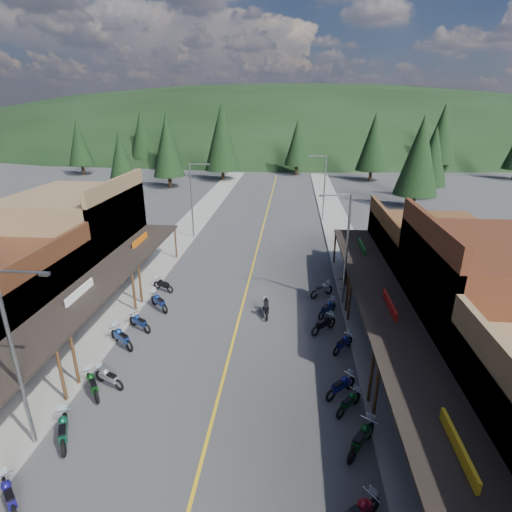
% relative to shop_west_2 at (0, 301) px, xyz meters
% --- Properties ---
extents(ground, '(220.00, 220.00, 0.00)m').
position_rel_shop_west_2_xyz_m(ground, '(13.75, -1.70, -2.53)').
color(ground, '#38383A').
rests_on(ground, ground).
extents(centerline, '(0.15, 90.00, 0.01)m').
position_rel_shop_west_2_xyz_m(centerline, '(13.75, 18.30, -2.53)').
color(centerline, gold).
rests_on(centerline, ground).
extents(sidewalk_west, '(3.40, 94.00, 0.15)m').
position_rel_shop_west_2_xyz_m(sidewalk_west, '(5.05, 18.30, -2.46)').
color(sidewalk_west, gray).
rests_on(sidewalk_west, ground).
extents(sidewalk_east, '(3.40, 94.00, 0.15)m').
position_rel_shop_west_2_xyz_m(sidewalk_east, '(22.45, 18.30, -2.46)').
color(sidewalk_east, gray).
rests_on(sidewalk_east, ground).
extents(shop_west_2, '(10.90, 9.00, 6.20)m').
position_rel_shop_west_2_xyz_m(shop_west_2, '(0.00, 0.00, 0.00)').
color(shop_west_2, '#3F2111').
rests_on(shop_west_2, ground).
extents(shop_west_3, '(10.90, 10.20, 8.20)m').
position_rel_shop_west_2_xyz_m(shop_west_3, '(-0.03, 9.60, 0.99)').
color(shop_west_3, brown).
rests_on(shop_west_3, ground).
extents(shop_east_2, '(10.90, 9.00, 8.20)m').
position_rel_shop_west_2_xyz_m(shop_east_2, '(27.54, 0.00, 0.99)').
color(shop_east_2, '#562B19').
rests_on(shop_east_2, ground).
extents(shop_east_3, '(10.90, 10.20, 6.20)m').
position_rel_shop_west_2_xyz_m(shop_east_3, '(27.51, 9.60, -0.00)').
color(shop_east_3, '#4C2D16').
rests_on(shop_east_3, ground).
extents(streetlight_0, '(2.16, 0.18, 8.00)m').
position_rel_shop_west_2_xyz_m(streetlight_0, '(6.80, -7.70, 1.93)').
color(streetlight_0, gray).
rests_on(streetlight_0, ground).
extents(streetlight_1, '(2.16, 0.18, 8.00)m').
position_rel_shop_west_2_xyz_m(streetlight_1, '(6.80, 20.30, 1.93)').
color(streetlight_1, gray).
rests_on(streetlight_1, ground).
extents(streetlight_2, '(2.16, 0.18, 8.00)m').
position_rel_shop_west_2_xyz_m(streetlight_2, '(20.71, 6.30, 1.93)').
color(streetlight_2, gray).
rests_on(streetlight_2, ground).
extents(streetlight_3, '(2.16, 0.18, 8.00)m').
position_rel_shop_west_2_xyz_m(streetlight_3, '(20.71, 28.30, 1.93)').
color(streetlight_3, gray).
rests_on(streetlight_3, ground).
extents(ridge_hill, '(310.00, 140.00, 60.00)m').
position_rel_shop_west_2_xyz_m(ridge_hill, '(13.75, 133.30, -2.53)').
color(ridge_hill, black).
rests_on(ridge_hill, ground).
extents(pine_0, '(5.04, 5.04, 11.00)m').
position_rel_shop_west_2_xyz_m(pine_0, '(-26.25, 60.30, 3.95)').
color(pine_0, black).
rests_on(pine_0, ground).
extents(pine_1, '(5.88, 5.88, 12.50)m').
position_rel_shop_west_2_xyz_m(pine_1, '(-10.25, 68.30, 4.70)').
color(pine_1, black).
rests_on(pine_1, ground).
extents(pine_2, '(6.72, 6.72, 14.00)m').
position_rel_shop_west_2_xyz_m(pine_2, '(3.75, 56.30, 5.46)').
color(pine_2, black).
rests_on(pine_2, ground).
extents(pine_3, '(5.04, 5.04, 11.00)m').
position_rel_shop_west_2_xyz_m(pine_3, '(17.75, 64.30, 3.95)').
color(pine_3, black).
rests_on(pine_3, ground).
extents(pine_4, '(5.88, 5.88, 12.50)m').
position_rel_shop_west_2_xyz_m(pine_4, '(31.75, 58.30, 4.70)').
color(pine_4, black).
rests_on(pine_4, ground).
extents(pine_5, '(6.72, 6.72, 14.00)m').
position_rel_shop_west_2_xyz_m(pine_5, '(47.75, 70.30, 5.46)').
color(pine_5, black).
rests_on(pine_5, ground).
extents(pine_7, '(5.88, 5.88, 12.50)m').
position_rel_shop_west_2_xyz_m(pine_7, '(-18.25, 74.30, 4.70)').
color(pine_7, black).
rests_on(pine_7, ground).
extents(pine_8, '(4.48, 4.48, 10.00)m').
position_rel_shop_west_2_xyz_m(pine_8, '(-8.25, 38.30, 3.44)').
color(pine_8, black).
rests_on(pine_8, ground).
extents(pine_9, '(4.93, 4.93, 10.80)m').
position_rel_shop_west_2_xyz_m(pine_9, '(37.75, 43.30, 3.85)').
color(pine_9, black).
rests_on(pine_9, ground).
extents(pine_10, '(5.38, 5.38, 11.60)m').
position_rel_shop_west_2_xyz_m(pine_10, '(-4.25, 48.30, 4.25)').
color(pine_10, black).
rests_on(pine_10, ground).
extents(pine_11, '(5.82, 5.82, 12.40)m').
position_rel_shop_west_2_xyz_m(pine_11, '(33.75, 36.30, 4.65)').
color(pine_11, black).
rests_on(pine_11, ground).
extents(bike_west_4, '(1.93, 1.87, 1.15)m').
position_rel_shop_west_2_xyz_m(bike_west_4, '(7.48, -10.40, -1.96)').
color(bike_west_4, navy).
rests_on(bike_west_4, ground).
extents(bike_west_5, '(1.67, 2.32, 1.27)m').
position_rel_shop_west_2_xyz_m(bike_west_5, '(7.80, -7.41, -1.90)').
color(bike_west_5, '#0D432B').
rests_on(bike_west_5, ground).
extents(bike_west_6, '(1.90, 2.14, 1.23)m').
position_rel_shop_west_2_xyz_m(bike_west_6, '(7.60, -4.46, -1.92)').
color(bike_west_6, '#0B3911').
rests_on(bike_west_6, ground).
extents(bike_west_7, '(2.03, 1.41, 1.11)m').
position_rel_shop_west_2_xyz_m(bike_west_7, '(8.13, -3.80, -1.98)').
color(bike_west_7, '#96969B').
rests_on(bike_west_7, ground).
extents(bike_west_8, '(2.25, 1.97, 1.29)m').
position_rel_shop_west_2_xyz_m(bike_west_8, '(7.33, -0.29, -1.89)').
color(bike_west_8, navy).
rests_on(bike_west_8, ground).
extents(bike_west_9, '(2.08, 1.70, 1.17)m').
position_rel_shop_west_2_xyz_m(bike_west_9, '(7.69, 1.63, -1.95)').
color(bike_west_9, navy).
rests_on(bike_west_9, ground).
extents(bike_west_10, '(2.10, 2.09, 1.27)m').
position_rel_shop_west_2_xyz_m(bike_west_10, '(8.06, 4.38, -1.90)').
color(bike_west_10, navy).
rests_on(bike_west_10, ground).
extents(bike_west_11, '(2.02, 1.47, 1.11)m').
position_rel_shop_west_2_xyz_m(bike_west_11, '(7.43, 7.29, -1.98)').
color(bike_west_11, black).
rests_on(bike_west_11, ground).
extents(bike_east_5, '(1.90, 2.33, 1.31)m').
position_rel_shop_west_2_xyz_m(bike_east_5, '(20.16, -6.75, -1.88)').
color(bike_east_5, '#0B3B15').
rests_on(bike_east_5, ground).
extents(bike_east_6, '(1.65, 1.82, 1.06)m').
position_rel_shop_west_2_xyz_m(bike_east_6, '(19.94, -4.51, -2.01)').
color(bike_east_6, '#0D441B').
rests_on(bike_east_6, ground).
extents(bike_east_7, '(1.91, 1.87, 1.15)m').
position_rel_shop_west_2_xyz_m(bike_east_7, '(19.69, -3.41, -1.96)').
color(bike_east_7, navy).
rests_on(bike_east_7, ground).
extents(bike_east_8, '(1.64, 1.83, 1.06)m').
position_rel_shop_west_2_xyz_m(bike_east_8, '(20.23, 0.43, -2.00)').
color(bike_east_8, navy).
rests_on(bike_east_8, ground).
extents(bike_east_9, '(1.99, 2.01, 1.21)m').
position_rel_shop_west_2_xyz_m(bike_east_9, '(19.26, 2.41, -1.93)').
color(bike_east_9, black).
rests_on(bike_east_9, ground).
extents(bike_east_10, '(1.77, 2.14, 1.20)m').
position_rel_shop_west_2_xyz_m(bike_east_10, '(19.63, 4.49, -1.93)').
color(bike_east_10, navy).
rests_on(bike_east_10, ground).
extents(bike_east_11, '(2.03, 1.81, 1.17)m').
position_rel_shop_west_2_xyz_m(bike_east_11, '(19.44, 7.47, -1.95)').
color(bike_east_11, gray).
rests_on(bike_east_11, ground).
extents(rider_on_bike, '(0.88, 1.98, 1.45)m').
position_rel_shop_west_2_xyz_m(rider_on_bike, '(15.54, 4.16, -1.95)').
color(rider_on_bike, black).
rests_on(rider_on_bike, ground).
extents(pedestrian_east_a, '(0.51, 0.70, 1.77)m').
position_rel_shop_west_2_xyz_m(pedestrian_east_a, '(22.25, -6.20, -1.50)').
color(pedestrian_east_a, '#2B1F2F').
rests_on(pedestrian_east_a, sidewalk_east).
extents(pedestrian_east_b, '(0.92, 0.71, 1.66)m').
position_rel_shop_west_2_xyz_m(pedestrian_east_b, '(21.16, 8.59, -1.55)').
color(pedestrian_east_b, '#4E4331').
rests_on(pedestrian_east_b, sidewalk_east).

